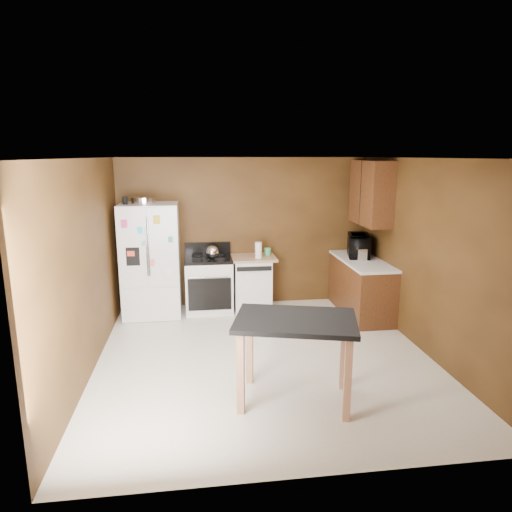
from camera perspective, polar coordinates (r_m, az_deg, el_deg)
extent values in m
plane|color=white|center=(5.98, 1.10, -12.56)|extent=(4.50, 4.50, 0.00)
plane|color=white|center=(5.42, 1.21, 12.14)|extent=(4.50, 4.50, 0.00)
plane|color=#563716|center=(7.76, -1.38, 2.98)|extent=(4.20, 0.00, 4.20)
plane|color=#563716|center=(3.46, 6.89, -9.38)|extent=(4.20, 0.00, 4.20)
plane|color=#563716|center=(5.65, -20.40, -1.43)|extent=(0.00, 4.50, 4.50)
plane|color=#563716|center=(6.24, 20.58, -0.19)|extent=(0.00, 4.50, 4.50)
cylinder|color=silver|center=(7.34, -13.86, 6.78)|extent=(0.39, 0.39, 0.10)
cylinder|color=black|center=(7.29, -16.06, 6.69)|extent=(0.08, 0.08, 0.12)
sphere|color=silver|center=(7.38, -5.49, 0.50)|extent=(0.21, 0.21, 0.21)
cylinder|color=white|center=(7.42, 0.30, 0.74)|extent=(0.15, 0.15, 0.26)
cylinder|color=#42AC67|center=(7.66, 1.46, 0.57)|extent=(0.13, 0.13, 0.12)
cube|color=silver|center=(7.49, 12.85, 0.30)|extent=(0.16, 0.25, 0.18)
imported|color=black|center=(7.68, 12.69, 1.17)|extent=(0.54, 0.68, 0.33)
cube|color=white|center=(7.45, -12.98, -0.49)|extent=(0.90, 0.75, 1.80)
cube|color=white|center=(7.04, -15.19, 0.97)|extent=(0.43, 0.02, 1.20)
cube|color=white|center=(7.00, -11.54, 1.09)|extent=(0.43, 0.02, 1.20)
cube|color=white|center=(7.24, -13.01, -5.96)|extent=(0.88, 0.02, 0.54)
cube|color=black|center=(7.06, -15.14, -0.07)|extent=(0.20, 0.01, 0.28)
cylinder|color=silver|center=(6.99, -13.52, 1.15)|extent=(0.02, 0.02, 0.90)
cylinder|color=silver|center=(6.99, -13.28, 1.15)|extent=(0.02, 0.02, 0.90)
cube|color=#E83685|center=(6.97, -16.16, 3.89)|extent=(0.09, 0.00, 0.12)
cube|color=#3AD6F8|center=(6.96, -14.32, 3.15)|extent=(0.08, 0.00, 0.10)
cube|color=gold|center=(6.91, -12.32, 4.44)|extent=(0.10, 0.00, 0.13)
cube|color=#3AA47F|center=(6.94, -10.65, 2.05)|extent=(0.07, 0.00, 0.09)
cube|color=#F44828|center=(7.04, -15.38, 0.29)|extent=(0.11, 0.00, 0.08)
cube|color=#FF7E71|center=(7.03, -12.89, -0.83)|extent=(0.08, 0.00, 0.11)
cube|color=white|center=(7.05, -10.81, -1.96)|extent=(0.09, 0.00, 0.10)
cube|color=#86AEC9|center=(6.98, -13.83, 1.54)|extent=(0.07, 0.00, 0.07)
cube|color=white|center=(7.58, -5.90, -3.71)|extent=(0.76, 0.65, 0.85)
cube|color=black|center=(7.47, -5.98, -0.39)|extent=(0.76, 0.65, 0.05)
cube|color=black|center=(7.73, -6.06, 0.98)|extent=(0.76, 0.06, 0.20)
cube|color=black|center=(7.27, -5.81, -4.79)|extent=(0.68, 0.02, 0.52)
cylinder|color=silver|center=(7.19, -5.85, -2.60)|extent=(0.62, 0.02, 0.02)
cylinder|color=black|center=(7.62, -7.37, 0.05)|extent=(0.17, 0.17, 0.02)
cylinder|color=black|center=(7.63, -4.67, 0.13)|extent=(0.17, 0.17, 0.02)
cylinder|color=black|center=(7.31, -7.35, -0.48)|extent=(0.17, 0.17, 0.02)
cylinder|color=black|center=(7.32, -4.53, -0.40)|extent=(0.17, 0.17, 0.02)
cube|color=white|center=(7.66, -0.51, -3.48)|extent=(0.60, 0.60, 0.85)
cube|color=black|center=(7.27, -0.21, -1.61)|extent=(0.56, 0.02, 0.07)
cube|color=#A67F5C|center=(7.55, -0.51, -0.23)|extent=(0.78, 0.62, 0.04)
cube|color=brown|center=(7.59, 12.99, -3.91)|extent=(0.60, 1.55, 0.86)
cube|color=white|center=(7.48, 13.16, -0.60)|extent=(0.63, 1.58, 0.04)
cube|color=brown|center=(7.46, 14.21, 7.64)|extent=(0.35, 1.05, 1.00)
cube|color=black|center=(7.39, 12.91, 7.66)|extent=(0.01, 0.01, 1.00)
cube|color=black|center=(4.71, 4.98, -8.06)|extent=(1.39, 1.10, 0.05)
cube|color=#AE7454|center=(5.21, -0.79, -11.20)|extent=(0.09, 0.09, 0.88)
cube|color=#AE7454|center=(5.18, 10.91, -11.59)|extent=(0.09, 0.09, 0.88)
cube|color=#AE7454|center=(4.64, -1.93, -14.36)|extent=(0.09, 0.09, 0.88)
cube|color=#AE7454|center=(4.61, 11.40, -14.83)|extent=(0.09, 0.09, 0.88)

